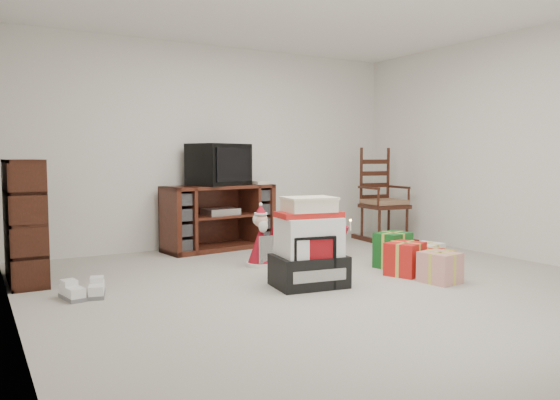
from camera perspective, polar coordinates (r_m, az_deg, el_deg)
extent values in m
cube|color=#B2ACA3|center=(4.87, 5.46, -8.91)|extent=(5.00, 5.00, 0.01)
cube|color=silver|center=(6.93, -6.52, 5.54)|extent=(5.00, 0.01, 2.50)
cube|color=silver|center=(3.88, -26.35, 5.88)|extent=(0.01, 5.00, 2.50)
cube|color=silver|center=(6.51, 23.90, 5.24)|extent=(0.01, 5.00, 2.50)
cube|color=#4D1F16|center=(6.68, -6.38, -1.81)|extent=(1.42, 0.66, 0.78)
cube|color=#B2B2B4|center=(6.64, -6.29, -1.21)|extent=(0.44, 0.34, 0.08)
cube|color=#3B1810|center=(5.42, -25.15, -1.99)|extent=(0.30, 0.90, 1.10)
cube|color=#3B1810|center=(7.38, 10.86, -0.64)|extent=(0.56, 0.54, 0.05)
cube|color=#89674B|center=(7.38, 10.86, -0.18)|extent=(0.52, 0.50, 0.06)
cube|color=#3B1810|center=(7.53, 9.77, 2.75)|extent=(0.44, 0.10, 0.80)
cube|color=#3B1810|center=(7.43, 10.81, -4.02)|extent=(0.59, 0.90, 0.06)
cube|color=black|center=(4.79, 3.03, -7.39)|extent=(0.66, 0.52, 0.27)
cube|color=white|center=(4.74, 3.04, -3.81)|extent=(0.56, 0.46, 0.33)
cube|color=red|center=(4.71, 3.05, -1.51)|extent=(0.58, 0.36, 0.05)
cube|color=#F2E7C6|center=(4.71, 3.06, -0.57)|extent=(0.45, 0.37, 0.11)
cube|color=maroon|center=(4.67, 3.25, -6.51)|extent=(0.38, 0.25, 0.47)
cube|color=black|center=(4.69, 2.71, -2.81)|extent=(0.19, 0.06, 0.03)
ellipsoid|color=brown|center=(5.00, 5.20, -7.22)|extent=(0.22, 0.18, 0.23)
sphere|color=brown|center=(4.95, 5.40, -5.74)|extent=(0.15, 0.15, 0.15)
cone|color=maroon|center=(6.09, 5.79, -4.42)|extent=(0.25, 0.25, 0.36)
sphere|color=beige|center=(6.06, 5.81, -2.30)|extent=(0.12, 0.12, 0.12)
cone|color=maroon|center=(6.05, 5.82, -1.41)|extent=(0.11, 0.11, 0.09)
cylinder|color=silver|center=(6.06, 7.37, -2.66)|extent=(0.02, 0.02, 0.11)
cone|color=maroon|center=(5.64, -2.02, -4.80)|extent=(0.30, 0.30, 0.42)
sphere|color=beige|center=(5.60, -2.02, -2.14)|extent=(0.14, 0.14, 0.14)
cone|color=maroon|center=(5.59, -2.03, -1.01)|extent=(0.13, 0.13, 0.11)
cylinder|color=silver|center=(5.58, -0.07, -2.60)|extent=(0.02, 0.02, 0.13)
cube|color=white|center=(4.68, -20.89, -9.05)|extent=(0.18, 0.31, 0.10)
cube|color=white|center=(4.71, -18.61, -8.90)|extent=(0.19, 0.31, 0.10)
cube|color=red|center=(5.39, 12.31, -6.06)|extent=(0.29, 0.29, 0.29)
cube|color=#175C21|center=(5.74, 12.10, -5.41)|extent=(0.29, 0.29, 0.29)
cube|color=gold|center=(5.46, 15.67, -5.99)|extent=(0.29, 0.29, 0.29)
cube|color=white|center=(5.08, 14.81, -6.77)|extent=(0.29, 0.29, 0.29)
cube|color=white|center=(5.77, 15.65, -5.43)|extent=(0.29, 0.29, 0.29)
cube|color=black|center=(6.67, -6.42, 3.71)|extent=(0.82, 0.71, 0.50)
cube|color=black|center=(6.45, -5.55, 3.68)|extent=(0.55, 0.24, 0.40)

